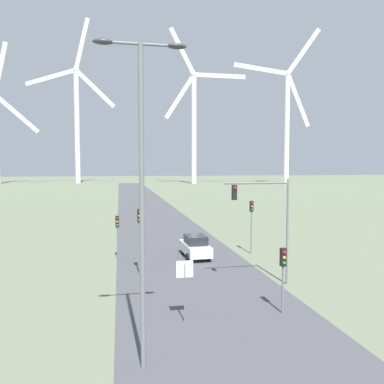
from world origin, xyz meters
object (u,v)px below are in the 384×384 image
at_px(traffic_light_post_mid_right, 252,215).
at_px(traffic_light_mast_overhead, 267,211).
at_px(traffic_light_post_mid_left, 117,227).
at_px(wind_turbine_left, 77,113).
at_px(traffic_light_post_near_right, 283,266).
at_px(stop_sign_near, 185,279).
at_px(car_approaching, 195,246).
at_px(wind_turbine_right, 287,115).
at_px(traffic_light_post_near_left, 139,227).
at_px(wind_turbine_center, 194,116).
at_px(streetlamp, 142,172).

bearing_deg(traffic_light_post_mid_right, traffic_light_mast_overhead, -103.69).
xyz_separation_m(traffic_light_post_mid_left, wind_turbine_left, (-18.01, 145.44, 28.64)).
xyz_separation_m(traffic_light_post_near_right, traffic_light_post_mid_right, (2.95, 12.64, 0.84)).
height_order(stop_sign_near, car_approaching, stop_sign_near).
xyz_separation_m(traffic_light_mast_overhead, wind_turbine_right, (61.55, 128.59, 24.82)).
bearing_deg(traffic_light_post_near_left, wind_turbine_center, 77.16).
xyz_separation_m(car_approaching, wind_turbine_left, (-24.21, 145.96, 30.29)).
relative_size(traffic_light_post_mid_left, traffic_light_post_mid_right, 0.78).
relative_size(streetlamp, wind_turbine_left, 0.16).
bearing_deg(streetlamp, wind_turbine_left, 96.69).
bearing_deg(traffic_light_post_mid_left, streetlamp, -86.60).
xyz_separation_m(streetlamp, traffic_light_post_mid_left, (-0.98, 16.56, -4.60)).
bearing_deg(stop_sign_near, wind_turbine_center, 78.52).
xyz_separation_m(wind_turbine_center, wind_turbine_right, (38.13, -11.37, -0.02)).
relative_size(streetlamp, traffic_light_post_mid_right, 2.60).
bearing_deg(stop_sign_near, streetlamp, -120.39).
relative_size(car_approaching, wind_turbine_center, 0.06).
relative_size(traffic_light_post_mid_left, traffic_light_mast_overhead, 0.53).
bearing_deg(wind_turbine_center, traffic_light_post_near_left, -102.84).
xyz_separation_m(traffic_light_post_mid_left, wind_turbine_right, (70.65, 120.21, 26.90)).
height_order(traffic_light_post_near_right, wind_turbine_center, wind_turbine_center).
distance_m(traffic_light_post_near_left, traffic_light_post_mid_right, 10.55).
bearing_deg(traffic_light_mast_overhead, traffic_light_post_mid_right, 76.31).
distance_m(streetlamp, traffic_light_post_near_left, 12.73).
bearing_deg(traffic_light_post_mid_right, car_approaching, -175.03).
distance_m(stop_sign_near, traffic_light_mast_overhead, 7.84).
distance_m(streetlamp, stop_sign_near, 6.69).
relative_size(stop_sign_near, traffic_light_post_mid_left, 0.85).
distance_m(traffic_light_post_mid_left, wind_turbine_center, 138.19).
xyz_separation_m(traffic_light_post_near_right, wind_turbine_center, (24.34, 144.32, 27.05)).
distance_m(traffic_light_post_mid_left, wind_turbine_left, 149.33).
bearing_deg(traffic_light_mast_overhead, streetlamp, -134.79).
xyz_separation_m(wind_turbine_left, wind_turbine_right, (88.66, -25.23, -1.74)).
xyz_separation_m(streetlamp, wind_turbine_left, (-19.00, 162.00, 24.04)).
bearing_deg(traffic_light_post_mid_right, wind_turbine_center, 80.77).
relative_size(traffic_light_post_mid_right, wind_turbine_left, 0.06).
bearing_deg(traffic_light_post_near_left, car_approaching, 39.96).
bearing_deg(streetlamp, wind_turbine_center, 77.98).
xyz_separation_m(traffic_light_post_near_right, car_approaching, (-1.98, 12.22, -1.52)).
bearing_deg(wind_turbine_left, traffic_light_post_mid_right, -78.68).
distance_m(traffic_light_post_near_left, wind_turbine_right, 144.93).
bearing_deg(traffic_light_post_near_right, traffic_light_mast_overhead, 77.98).
height_order(streetlamp, traffic_light_post_near_right, streetlamp).
distance_m(traffic_light_post_near_left, car_approaching, 6.56).
xyz_separation_m(traffic_light_post_near_left, traffic_light_post_mid_right, (9.61, 4.36, -0.00)).
distance_m(car_approaching, wind_turbine_left, 151.03).
xyz_separation_m(streetlamp, traffic_light_mast_overhead, (8.12, 8.18, -2.52)).
height_order(streetlamp, stop_sign_near, streetlamp).
distance_m(streetlamp, wind_turbine_left, 164.88).
xyz_separation_m(stop_sign_near, wind_turbine_left, (-21.19, 158.26, 29.14)).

